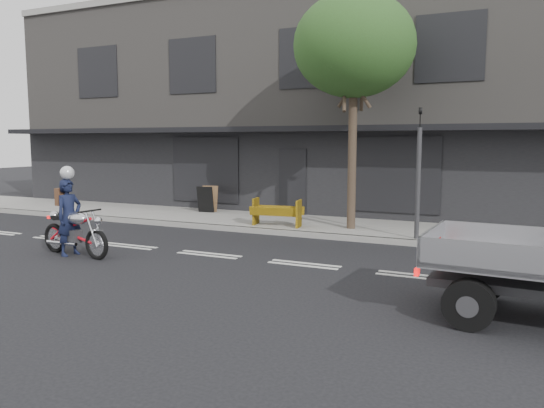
{
  "coord_description": "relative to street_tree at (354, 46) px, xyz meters",
  "views": [
    {
      "loc": [
        6.49,
        -10.47,
        2.66
      ],
      "look_at": [
        1.4,
        0.5,
        1.22
      ],
      "focal_mm": 35.0,
      "sensor_mm": 36.0,
      "label": 1
    }
  ],
  "objects": [
    {
      "name": "ground",
      "position": [
        -2.2,
        -4.2,
        -5.28
      ],
      "size": [
        80.0,
        80.0,
        0.0
      ],
      "primitive_type": "plane",
      "color": "black",
      "rests_on": "ground"
    },
    {
      "name": "sidewalk",
      "position": [
        -2.2,
        0.5,
        -5.2
      ],
      "size": [
        32.0,
        3.2,
        0.15
      ],
      "primitive_type": "cube",
      "color": "gray",
      "rests_on": "ground"
    },
    {
      "name": "kerb",
      "position": [
        -2.2,
        -1.1,
        -5.2
      ],
      "size": [
        32.0,
        0.2,
        0.15
      ],
      "primitive_type": "cube",
      "color": "gray",
      "rests_on": "ground"
    },
    {
      "name": "building_main",
      "position": [
        -2.2,
        7.1,
        -1.28
      ],
      "size": [
        26.0,
        10.0,
        8.0
      ],
      "primitive_type": "cube",
      "color": "slate",
      "rests_on": "ground"
    },
    {
      "name": "street_tree",
      "position": [
        0.0,
        0.0,
        0.0
      ],
      "size": [
        3.4,
        3.4,
        6.74
      ],
      "color": "#382B21",
      "rests_on": "ground"
    },
    {
      "name": "traffic_light_pole",
      "position": [
        2.0,
        -0.85,
        -3.63
      ],
      "size": [
        0.12,
        0.12,
        3.5
      ],
      "color": "#2D2D30",
      "rests_on": "ground"
    },
    {
      "name": "motorcycle",
      "position": [
        -4.98,
        -5.59,
        -4.7
      ],
      "size": [
        2.19,
        0.64,
        1.13
      ],
      "rotation": [
        0.0,
        0.0,
        -0.12
      ],
      "color": "black",
      "rests_on": "ground"
    },
    {
      "name": "rider",
      "position": [
        -5.13,
        -5.59,
        -4.38
      ],
      "size": [
        0.5,
        0.7,
        1.79
      ],
      "primitive_type": "imported",
      "rotation": [
        0.0,
        0.0,
        1.45
      ],
      "color": "black",
      "rests_on": "ground"
    },
    {
      "name": "construction_barrier",
      "position": [
        -2.13,
        -0.7,
        -4.71
      ],
      "size": [
        1.56,
        0.78,
        0.84
      ],
      "primitive_type": null,
      "rotation": [
        0.0,
        0.0,
        0.13
      ],
      "color": "#F3B20C",
      "rests_on": "sidewalk"
    },
    {
      "name": "sandwich_board",
      "position": [
        -5.63,
        1.13,
        -4.66
      ],
      "size": [
        0.64,
        0.47,
        0.93
      ],
      "primitive_type": null,
      "rotation": [
        0.0,
        0.0,
        0.15
      ],
      "color": "black",
      "rests_on": "sidewalk"
    }
  ]
}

